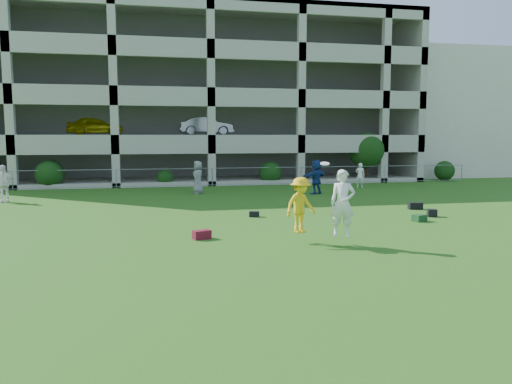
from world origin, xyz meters
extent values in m
plane|color=#235114|center=(0.00, 0.00, 0.00)|extent=(100.00, 100.00, 0.00)
cube|color=beige|center=(23.00, 28.00, 5.00)|extent=(16.00, 14.00, 10.00)
imported|color=white|center=(-10.91, 13.21, 0.92)|extent=(1.10, 0.53, 1.83)
imported|color=gray|center=(-1.27, 15.01, 0.92)|extent=(0.71, 0.97, 1.84)
imported|color=navy|center=(5.18, 13.45, 0.96)|extent=(1.82, 1.39, 1.91)
imported|color=white|center=(8.98, 16.19, 0.78)|extent=(0.68, 0.60, 1.55)
cube|color=#550E16|center=(-2.25, 2.50, 0.14)|extent=(0.62, 0.47, 0.28)
cube|color=black|center=(0.23, 6.42, 0.11)|extent=(0.45, 0.34, 0.22)
cube|color=#133518|center=(6.19, 4.10, 0.13)|extent=(0.59, 0.50, 0.26)
cube|color=black|center=(7.27, 5.02, 0.15)|extent=(0.44, 0.44, 0.30)
cube|color=black|center=(7.66, 7.02, 0.15)|extent=(0.63, 0.36, 0.30)
cube|color=#173C16|center=(2.79, 9.32, 0.12)|extent=(0.57, 0.56, 0.25)
imported|color=yellow|center=(0.64, 1.33, 1.16)|extent=(1.25, 1.02, 1.69)
imported|color=white|center=(1.76, 0.78, 1.26)|extent=(0.83, 0.67, 1.99)
cylinder|color=white|center=(1.32, 1.15, 2.42)|extent=(0.28, 0.27, 0.12)
cube|color=#9E998C|center=(0.00, 32.75, 6.00)|extent=(30.00, 0.50, 12.00)
cube|color=#9E998C|center=(14.75, 26.00, 6.00)|extent=(0.50, 14.00, 12.00)
cube|color=#9E998C|center=(0.00, 26.00, 11.85)|extent=(30.00, 14.00, 0.30)
cube|color=#9E998C|center=(0.00, 26.00, 0.15)|extent=(30.00, 14.00, 0.30)
cube|color=#9E998C|center=(0.00, 26.00, 3.15)|extent=(30.00, 14.00, 0.30)
cube|color=#9E998C|center=(0.00, 26.00, 6.15)|extent=(30.00, 14.00, 0.30)
cube|color=#9E998C|center=(0.00, 26.00, 9.15)|extent=(30.00, 14.00, 0.30)
cube|color=#9E998C|center=(0.00, 19.15, 2.55)|extent=(30.00, 0.30, 0.90)
cube|color=#9E998C|center=(0.00, 19.15, 5.55)|extent=(30.00, 0.30, 0.90)
cube|color=#9E998C|center=(0.00, 19.15, 8.55)|extent=(30.00, 0.30, 0.90)
cube|color=#9E998C|center=(0.00, 19.15, 11.55)|extent=(30.00, 0.30, 0.90)
cube|color=#9E998C|center=(-12.00, 19.25, 6.00)|extent=(0.50, 0.50, 12.00)
cube|color=#9E998C|center=(-6.00, 19.25, 6.00)|extent=(0.50, 0.50, 12.00)
cube|color=#9E998C|center=(0.00, 19.25, 6.00)|extent=(0.50, 0.50, 12.00)
cube|color=#9E998C|center=(6.00, 19.25, 6.00)|extent=(0.50, 0.50, 12.00)
cube|color=#9E998C|center=(12.00, 19.25, 6.00)|extent=(0.50, 0.50, 12.00)
cube|color=#605E59|center=(0.00, 28.00, 6.00)|extent=(29.00, 9.00, 11.60)
imported|color=yellow|center=(-7.63, 24.00, 3.96)|extent=(3.94, 1.73, 1.32)
imported|color=#ACAEB3|center=(0.17, 24.00, 3.96)|extent=(4.06, 1.57, 1.32)
cylinder|color=gray|center=(-12.00, 19.00, 0.60)|extent=(0.06, 0.06, 1.20)
cylinder|color=gray|center=(-6.00, 19.00, 0.60)|extent=(0.06, 0.06, 1.20)
cylinder|color=gray|center=(0.00, 19.00, 0.60)|extent=(0.06, 0.06, 1.20)
cylinder|color=gray|center=(6.00, 19.00, 0.60)|extent=(0.06, 0.06, 1.20)
cylinder|color=gray|center=(12.00, 19.00, 0.60)|extent=(0.06, 0.06, 1.20)
cylinder|color=gray|center=(18.00, 19.00, 0.60)|extent=(0.06, 0.06, 1.20)
cylinder|color=gray|center=(0.00, 19.00, 1.15)|extent=(36.00, 0.04, 0.04)
cylinder|color=gray|center=(0.00, 19.00, 0.08)|extent=(36.00, 0.04, 0.04)
sphere|color=#163D11|center=(-10.00, 19.60, 0.88)|extent=(1.76, 1.76, 1.76)
sphere|color=#163D11|center=(-3.00, 19.60, 0.55)|extent=(1.10, 1.10, 1.10)
sphere|color=#163D11|center=(4.00, 19.60, 0.77)|extent=(1.54, 1.54, 1.54)
cylinder|color=#382314|center=(11.00, 19.80, 0.98)|extent=(0.16, 0.16, 1.96)
sphere|color=#163D11|center=(11.00, 19.80, 2.24)|extent=(2.52, 2.52, 2.52)
sphere|color=#163D11|center=(17.00, 19.60, 0.72)|extent=(1.43, 1.43, 1.43)
camera|label=1|loc=(-3.69, -13.02, 3.26)|focal=35.00mm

